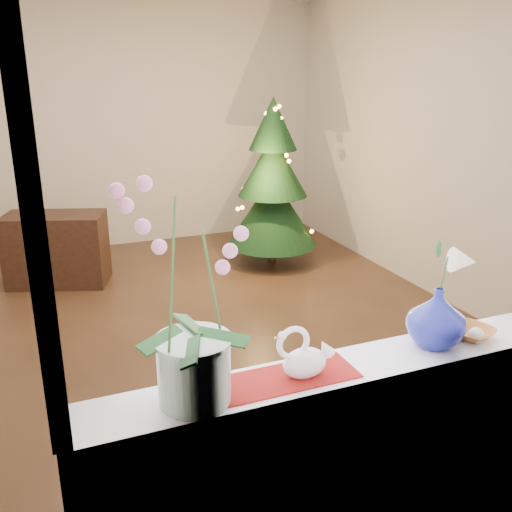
{
  "coord_description": "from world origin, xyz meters",
  "views": [
    {
      "loc": [
        -1.09,
        -4.01,
        2.0
      ],
      "look_at": [
        -0.02,
        -1.4,
        1.05
      ],
      "focal_mm": 40.0,
      "sensor_mm": 36.0,
      "label": 1
    }
  ],
  "objects_px": {
    "orchid_pot": "(191,295)",
    "blue_vase": "(437,313)",
    "swan": "(305,352)",
    "xmas_tree": "(273,182)",
    "side_table": "(57,249)",
    "amber_dish": "(471,333)",
    "paperweight": "(476,335)"
  },
  "relations": [
    {
      "from": "orchid_pot",
      "to": "blue_vase",
      "type": "height_order",
      "value": "orchid_pot"
    },
    {
      "from": "swan",
      "to": "xmas_tree",
      "type": "distance_m",
      "value": 3.93
    },
    {
      "from": "xmas_tree",
      "to": "side_table",
      "type": "height_order",
      "value": "xmas_tree"
    },
    {
      "from": "amber_dish",
      "to": "xmas_tree",
      "type": "distance_m",
      "value": 3.69
    },
    {
      "from": "paperweight",
      "to": "xmas_tree",
      "type": "xyz_separation_m",
      "value": [
        0.71,
        3.67,
        -0.1
      ]
    },
    {
      "from": "swan",
      "to": "paperweight",
      "type": "xyz_separation_m",
      "value": [
        0.77,
        -0.03,
        -0.06
      ]
    },
    {
      "from": "swan",
      "to": "paperweight",
      "type": "distance_m",
      "value": 0.77
    },
    {
      "from": "paperweight",
      "to": "side_table",
      "type": "bearing_deg",
      "value": 110.31
    },
    {
      "from": "orchid_pot",
      "to": "xmas_tree",
      "type": "xyz_separation_m",
      "value": [
        1.9,
        3.64,
        -0.45
      ]
    },
    {
      "from": "blue_vase",
      "to": "paperweight",
      "type": "xyz_separation_m",
      "value": [
        0.17,
        -0.05,
        -0.11
      ]
    },
    {
      "from": "paperweight",
      "to": "amber_dish",
      "type": "distance_m",
      "value": 0.05
    },
    {
      "from": "blue_vase",
      "to": "xmas_tree",
      "type": "height_order",
      "value": "xmas_tree"
    },
    {
      "from": "xmas_tree",
      "to": "side_table",
      "type": "distance_m",
      "value": 2.21
    },
    {
      "from": "blue_vase",
      "to": "side_table",
      "type": "distance_m",
      "value": 4.08
    },
    {
      "from": "blue_vase",
      "to": "amber_dish",
      "type": "bearing_deg",
      "value": -1.3
    },
    {
      "from": "swan",
      "to": "amber_dish",
      "type": "xyz_separation_m",
      "value": [
        0.78,
        0.01,
        -0.08
      ]
    },
    {
      "from": "amber_dish",
      "to": "blue_vase",
      "type": "bearing_deg",
      "value": 178.7
    },
    {
      "from": "paperweight",
      "to": "xmas_tree",
      "type": "height_order",
      "value": "xmas_tree"
    },
    {
      "from": "amber_dish",
      "to": "side_table",
      "type": "distance_m",
      "value": 4.13
    },
    {
      "from": "orchid_pot",
      "to": "side_table",
      "type": "bearing_deg",
      "value": 93.66
    },
    {
      "from": "swan",
      "to": "blue_vase",
      "type": "distance_m",
      "value": 0.6
    },
    {
      "from": "swan",
      "to": "side_table",
      "type": "relative_size",
      "value": 0.26
    },
    {
      "from": "paperweight",
      "to": "side_table",
      "type": "relative_size",
      "value": 0.07
    },
    {
      "from": "amber_dish",
      "to": "orchid_pot",
      "type": "bearing_deg",
      "value": -179.12
    },
    {
      "from": "blue_vase",
      "to": "side_table",
      "type": "relative_size",
      "value": 0.31
    },
    {
      "from": "paperweight",
      "to": "amber_dish",
      "type": "height_order",
      "value": "paperweight"
    },
    {
      "from": "orchid_pot",
      "to": "amber_dish",
      "type": "relative_size",
      "value": 5.05
    },
    {
      "from": "blue_vase",
      "to": "amber_dish",
      "type": "height_order",
      "value": "blue_vase"
    },
    {
      "from": "paperweight",
      "to": "xmas_tree",
      "type": "relative_size",
      "value": 0.04
    },
    {
      "from": "swan",
      "to": "blue_vase",
      "type": "xyz_separation_m",
      "value": [
        0.6,
        0.02,
        0.04
      ]
    },
    {
      "from": "swan",
      "to": "amber_dish",
      "type": "relative_size",
      "value": 1.51
    },
    {
      "from": "blue_vase",
      "to": "xmas_tree",
      "type": "relative_size",
      "value": 0.17
    }
  ]
}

